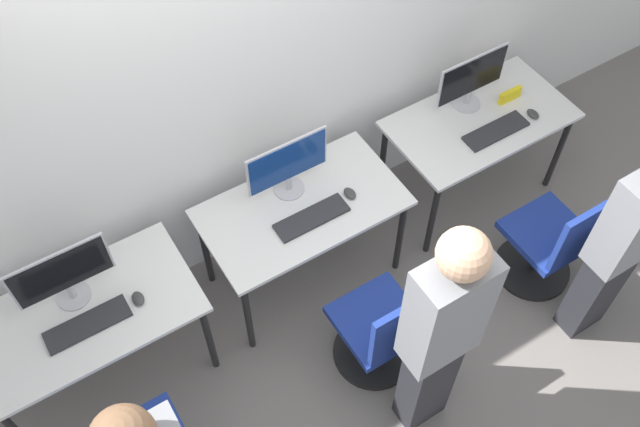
% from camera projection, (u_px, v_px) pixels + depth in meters
% --- Properties ---
extents(ground_plane, '(20.00, 20.00, 0.00)m').
position_uv_depth(ground_plane, '(331.00, 310.00, 4.41)').
color(ground_plane, slate).
extents(wall_back, '(12.00, 0.05, 2.80)m').
position_uv_depth(wall_back, '(255.00, 67.00, 3.67)').
color(wall_back, silver).
rests_on(wall_back, ground_plane).
extents(desk_left, '(1.15, 0.64, 0.71)m').
position_uv_depth(desk_left, '(87.00, 321.00, 3.66)').
color(desk_left, silver).
rests_on(desk_left, ground_plane).
extents(monitor_left, '(0.50, 0.18, 0.38)m').
position_uv_depth(monitor_left, '(63.00, 275.00, 3.49)').
color(monitor_left, '#B2B2B7').
rests_on(monitor_left, desk_left).
extents(keyboard_left, '(0.43, 0.13, 0.02)m').
position_uv_depth(keyboard_left, '(88.00, 324.00, 3.55)').
color(keyboard_left, '#262628').
rests_on(keyboard_left, desk_left).
extents(mouse_left, '(0.06, 0.09, 0.03)m').
position_uv_depth(mouse_left, '(138.00, 299.00, 3.63)').
color(mouse_left, '#333333').
rests_on(mouse_left, desk_left).
extents(desk_center, '(1.15, 0.64, 0.71)m').
position_uv_depth(desk_center, '(302.00, 215.00, 4.07)').
color(desk_center, silver).
rests_on(desk_center, ground_plane).
extents(monitor_center, '(0.50, 0.18, 0.38)m').
position_uv_depth(monitor_center, '(288.00, 165.00, 3.91)').
color(monitor_center, '#B2B2B7').
rests_on(monitor_center, desk_center).
extents(keyboard_center, '(0.43, 0.13, 0.02)m').
position_uv_depth(keyboard_center, '(312.00, 218.00, 3.94)').
color(keyboard_center, '#262628').
rests_on(keyboard_center, desk_center).
extents(mouse_center, '(0.06, 0.09, 0.03)m').
position_uv_depth(mouse_center, '(350.00, 193.00, 4.04)').
color(mouse_center, '#333333').
rests_on(mouse_center, desk_center).
extents(office_chair_center, '(0.48, 0.48, 0.87)m').
position_uv_depth(office_chair_center, '(383.00, 333.00, 3.93)').
color(office_chair_center, black).
rests_on(office_chair_center, ground_plane).
extents(person_center, '(0.36, 0.22, 1.71)m').
position_uv_depth(person_center, '(441.00, 333.00, 3.28)').
color(person_center, '#232328').
rests_on(person_center, ground_plane).
extents(desk_right, '(1.15, 0.64, 0.71)m').
position_uv_depth(desk_right, '(479.00, 127.00, 4.47)').
color(desk_right, silver).
rests_on(desk_right, ground_plane).
extents(monitor_right, '(0.50, 0.18, 0.38)m').
position_uv_depth(monitor_right, '(472.00, 79.00, 4.31)').
color(monitor_right, '#B2B2B7').
rests_on(monitor_right, desk_right).
extents(keyboard_right, '(0.43, 0.13, 0.02)m').
position_uv_depth(keyboard_right, '(496.00, 131.00, 4.33)').
color(keyboard_right, '#262628').
rests_on(keyboard_right, desk_right).
extents(mouse_right, '(0.06, 0.09, 0.03)m').
position_uv_depth(mouse_right, '(533.00, 114.00, 4.41)').
color(mouse_right, '#333333').
rests_on(mouse_right, desk_right).
extents(office_chair_right, '(0.48, 0.48, 0.87)m').
position_uv_depth(office_chair_right, '(551.00, 245.00, 4.28)').
color(office_chair_right, black).
rests_on(office_chair_right, ground_plane).
extents(person_right, '(0.36, 0.21, 1.57)m').
position_uv_depth(person_right, '(624.00, 241.00, 3.69)').
color(person_right, '#232328').
rests_on(person_right, ground_plane).
extents(placard_right, '(0.16, 0.03, 0.08)m').
position_uv_depth(placard_right, '(510.00, 95.00, 4.47)').
color(placard_right, yellow).
rests_on(placard_right, desk_right).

